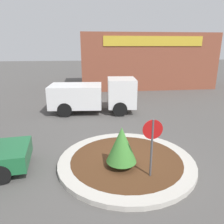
{
  "coord_description": "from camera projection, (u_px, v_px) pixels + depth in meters",
  "views": [
    {
      "loc": [
        -1.46,
        -7.31,
        4.33
      ],
      "look_at": [
        -0.19,
        2.9,
        1.19
      ],
      "focal_mm": 35.0,
      "sensor_mm": 36.0,
      "label": 1
    }
  ],
  "objects": [
    {
      "name": "storefront_building",
      "position": [
        145.0,
        60.0,
        23.82
      ],
      "size": [
        13.64,
        6.07,
        5.53
      ],
      "color": "brown",
      "rests_on": "ground_plane"
    },
    {
      "name": "traffic_island",
      "position": [
        126.0,
        161.0,
        8.35
      ],
      "size": [
        5.15,
        5.15,
        0.18
      ],
      "color": "#BCB7AD",
      "rests_on": "ground_plane"
    },
    {
      "name": "ground_plane",
      "position": [
        126.0,
        163.0,
        8.37
      ],
      "size": [
        120.0,
        120.0,
        0.0
      ],
      "primitive_type": "plane",
      "color": "#514F4C"
    },
    {
      "name": "utility_truck",
      "position": [
        94.0,
        95.0,
        14.53
      ],
      "size": [
        5.77,
        2.7,
        2.26
      ],
      "rotation": [
        0.0,
        0.0,
        -0.08
      ],
      "color": "white",
      "rests_on": "ground_plane"
    },
    {
      "name": "stop_sign",
      "position": [
        152.0,
        139.0,
        6.9
      ],
      "size": [
        0.65,
        0.07,
        2.16
      ],
      "color": "#4C4C51",
      "rests_on": "ground_plane"
    },
    {
      "name": "island_shrub",
      "position": [
        122.0,
        145.0,
        7.58
      ],
      "size": [
        1.08,
        1.08,
        1.49
      ],
      "color": "brown",
      "rests_on": "traffic_island"
    }
  ]
}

